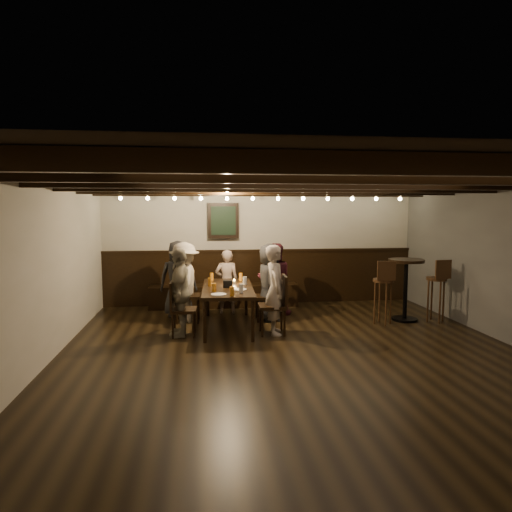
{
  "coord_description": "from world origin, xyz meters",
  "views": [
    {
      "loc": [
        -1.28,
        -5.98,
        2.0
      ],
      "look_at": [
        -0.38,
        1.3,
        1.23
      ],
      "focal_mm": 32.0,
      "sensor_mm": 36.0,
      "label": 1
    }
  ],
  "objects": [
    {
      "name": "high_top_table",
      "position": [
        2.35,
        1.65,
        0.72
      ],
      "size": [
        0.62,
        0.62,
        1.1
      ],
      "color": "black",
      "rests_on": "floor"
    },
    {
      "name": "person_bench_right",
      "position": [
        0.11,
        2.42,
        0.68
      ],
      "size": [
        0.68,
        0.54,
        1.35
      ],
      "primitive_type": "imported",
      "rotation": [
        0.0,
        0.0,
        3.1
      ],
      "color": "maroon",
      "rests_on": "floor"
    },
    {
      "name": "plate_near",
      "position": [
        -1.01,
        0.86,
        0.7
      ],
      "size": [
        0.24,
        0.24,
        0.01
      ],
      "primitive_type": "cylinder",
      "color": "white",
      "rests_on": "dining_table"
    },
    {
      "name": "person_right_near",
      "position": [
        -0.06,
        1.97,
        0.69
      ],
      "size": [
        0.47,
        0.69,
        1.38
      ],
      "primitive_type": "imported",
      "rotation": [
        0.0,
        0.0,
        1.53
      ],
      "color": "#262628",
      "rests_on": "floor"
    },
    {
      "name": "chair_left_far",
      "position": [
        -1.57,
        1.14,
        0.26
      ],
      "size": [
        0.41,
        0.41,
        0.86
      ],
      "rotation": [
        0.0,
        0.0,
        -1.62
      ],
      "color": "black",
      "rests_on": "floor"
    },
    {
      "name": "person_right_far",
      "position": [
        -0.1,
        1.07,
        0.71
      ],
      "size": [
        0.36,
        0.54,
        1.43
      ],
      "primitive_type": "imported",
      "rotation": [
        0.0,
        0.0,
        1.53
      ],
      "color": "#B5A899",
      "rests_on": "floor"
    },
    {
      "name": "candle",
      "position": [
        -0.7,
        1.85,
        0.72
      ],
      "size": [
        0.05,
        0.05,
        0.05
      ],
      "primitive_type": "cylinder",
      "color": "beige",
      "rests_on": "dining_table"
    },
    {
      "name": "chair_right_near",
      "position": [
        -0.09,
        1.97,
        0.27
      ],
      "size": [
        0.43,
        0.43,
        0.9
      ],
      "rotation": [
        0.0,
        0.0,
        1.53
      ],
      "color": "black",
      "rests_on": "floor"
    },
    {
      "name": "person_left_near",
      "position": [
        -1.56,
        2.04,
        0.71
      ],
      "size": [
        0.57,
        0.94,
        1.42
      ],
      "primitive_type": "imported",
      "rotation": [
        0.0,
        0.0,
        -1.62
      ],
      "color": "#A69D8C",
      "rests_on": "floor"
    },
    {
      "name": "person_left_far",
      "position": [
        -1.6,
        1.14,
        0.69
      ],
      "size": [
        0.37,
        0.83,
        1.39
      ],
      "primitive_type": "imported",
      "rotation": [
        0.0,
        0.0,
        -1.62
      ],
      "color": "gray",
      "rests_on": "floor"
    },
    {
      "name": "condiment_caddy",
      "position": [
        -0.83,
        1.51,
        0.75
      ],
      "size": [
        0.15,
        0.1,
        0.12
      ],
      "primitive_type": "cube",
      "color": "black",
      "rests_on": "dining_table"
    },
    {
      "name": "pint_f",
      "position": [
        -0.65,
        1.0,
        0.76
      ],
      "size": [
        0.07,
        0.07,
        0.14
      ],
      "primitive_type": "cylinder",
      "color": "silver",
      "rests_on": "dining_table"
    },
    {
      "name": "pint_g",
      "position": [
        -0.81,
        0.76,
        0.76
      ],
      "size": [
        0.07,
        0.07,
        0.14
      ],
      "primitive_type": "cylinder",
      "color": "#BF7219",
      "rests_on": "dining_table"
    },
    {
      "name": "chair_right_far",
      "position": [
        -0.13,
        1.08,
        0.29
      ],
      "size": [
        0.45,
        0.45,
        0.94
      ],
      "rotation": [
        0.0,
        0.0,
        1.53
      ],
      "color": "black",
      "rests_on": "floor"
    },
    {
      "name": "room",
      "position": [
        -0.29,
        2.21,
        1.07
      ],
      "size": [
        7.0,
        7.0,
        7.0
      ],
      "color": "black",
      "rests_on": "ground"
    },
    {
      "name": "pint_d",
      "position": [
        -0.52,
        1.74,
        0.76
      ],
      "size": [
        0.07,
        0.07,
        0.14
      ],
      "primitive_type": "cylinder",
      "color": "silver",
      "rests_on": "dining_table"
    },
    {
      "name": "plate_far",
      "position": [
        -0.66,
        1.25,
        0.7
      ],
      "size": [
        0.24,
        0.24,
        0.01
      ],
      "primitive_type": "cylinder",
      "color": "white",
      "rests_on": "dining_table"
    },
    {
      "name": "chair_left_near",
      "position": [
        -1.53,
        2.04,
        0.29
      ],
      "size": [
        0.46,
        0.46,
        0.96
      ],
      "rotation": [
        0.0,
        0.0,
        -1.62
      ],
      "color": "black",
      "rests_on": "floor"
    },
    {
      "name": "pint_c",
      "position": [
        -1.12,
        1.67,
        0.76
      ],
      "size": [
        0.07,
        0.07,
        0.14
      ],
      "primitive_type": "cylinder",
      "color": "#BF7219",
      "rests_on": "dining_table"
    },
    {
      "name": "bar_stool_left",
      "position": [
        1.85,
        1.45,
        0.42
      ],
      "size": [
        0.35,
        0.37,
        1.12
      ],
      "rotation": [
        0.0,
        0.0,
        -0.12
      ],
      "color": "#3E2913",
      "rests_on": "floor"
    },
    {
      "name": "pint_b",
      "position": [
        -0.55,
        2.2,
        0.76
      ],
      "size": [
        0.07,
        0.07,
        0.14
      ],
      "primitive_type": "cylinder",
      "color": "#BF7219",
      "rests_on": "dining_table"
    },
    {
      "name": "bar_stool_right",
      "position": [
        2.85,
        1.5,
        0.42
      ],
      "size": [
        0.36,
        0.38,
        1.12
      ],
      "rotation": [
        0.0,
        0.0,
        0.15
      ],
      "color": "#3E2913",
      "rests_on": "floor"
    },
    {
      "name": "pint_e",
      "position": [
        -1.07,
        1.12,
        0.76
      ],
      "size": [
        0.07,
        0.07,
        0.14
      ],
      "primitive_type": "cylinder",
      "color": "#BF7219",
      "rests_on": "dining_table"
    },
    {
      "name": "person_bench_centre",
      "position": [
        -0.78,
        2.61,
        0.61
      ],
      "size": [
        0.46,
        0.31,
        1.22
      ],
      "primitive_type": "imported",
      "rotation": [
        0.0,
        0.0,
        3.1
      ],
      "color": "gray",
      "rests_on": "floor"
    },
    {
      "name": "dining_table",
      "position": [
        -0.83,
        1.56,
        0.63
      ],
      "size": [
        0.91,
        1.88,
        0.69
      ],
      "rotation": [
        0.0,
        0.0,
        -0.04
      ],
      "color": "black",
      "rests_on": "floor"
    },
    {
      "name": "person_bench_left",
      "position": [
        -1.69,
        2.5,
        0.71
      ],
      "size": [
        0.71,
        0.48,
        1.41
      ],
      "primitive_type": "imported",
      "rotation": [
        0.0,
        0.0,
        3.1
      ],
      "color": "#242426",
      "rests_on": "floor"
    },
    {
      "name": "pint_a",
      "position": [
        -1.08,
        2.27,
        0.76
      ],
      "size": [
        0.07,
        0.07,
        0.14
      ],
      "primitive_type": "cylinder",
      "color": "#BF7219",
      "rests_on": "dining_table"
    }
  ]
}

